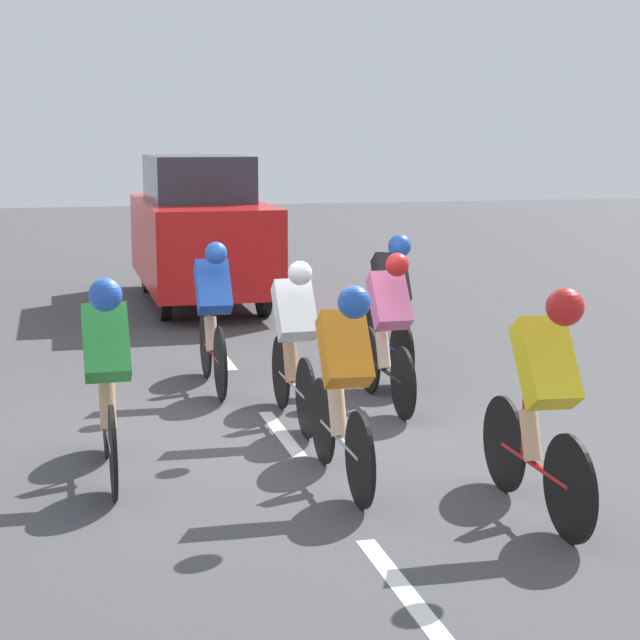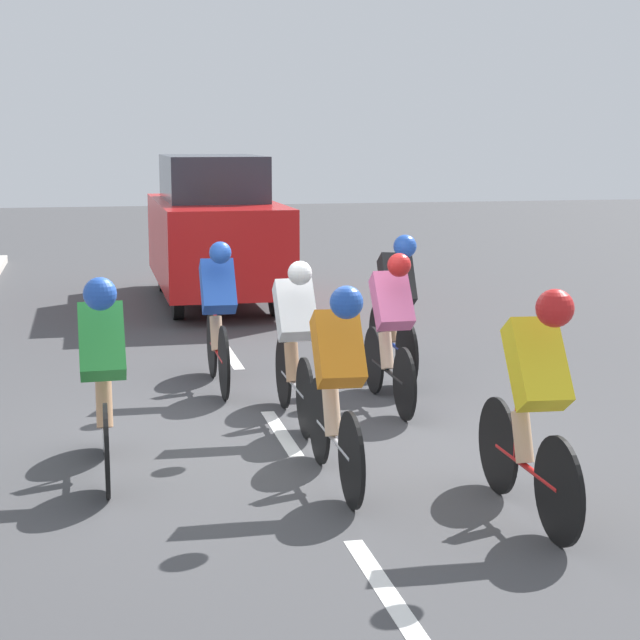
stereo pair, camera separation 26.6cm
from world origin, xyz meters
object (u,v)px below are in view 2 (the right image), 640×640
cyclist_orange (337,380)px  cyclist_black (396,303)px  cyclist_blue (218,313)px  support_car (214,230)px  cyclist_green (103,371)px  cyclist_yellow (535,397)px  cyclist_white (295,339)px  cyclist_pink (391,326)px

cyclist_orange → cyclist_black: bearing=-113.0°
cyclist_blue → support_car: size_ratio=0.39×
cyclist_green → support_car: bearing=-102.2°
cyclist_green → cyclist_yellow: 3.06m
cyclist_white → cyclist_green: 2.00m
support_car → cyclist_pink: bearing=97.1°
cyclist_black → cyclist_yellow: 4.13m
cyclist_pink → cyclist_black: (-0.37, -1.11, 0.03)m
cyclist_orange → cyclist_yellow: size_ratio=1.00×
cyclist_white → cyclist_orange: size_ratio=1.00×
cyclist_white → support_car: bearing=-91.1°
cyclist_pink → cyclist_black: cyclist_black is taller
cyclist_pink → cyclist_black: bearing=-108.3°
cyclist_green → cyclist_blue: bearing=-113.9°
cyclist_orange → cyclist_yellow: bearing=139.5°
cyclist_black → cyclist_orange: (1.36, 3.20, -0.01)m
cyclist_blue → cyclist_green: cyclist_green is taller
cyclist_pink → cyclist_blue: cyclist_blue is taller
cyclist_green → cyclist_orange: bearing=160.4°
cyclist_green → support_car: size_ratio=0.38×
cyclist_orange → cyclist_yellow: (-1.08, 0.92, 0.04)m
cyclist_orange → cyclist_white: bearing=-91.1°
cyclist_black → cyclist_yellow: bearing=86.1°
cyclist_pink → cyclist_blue: bearing=-36.2°
cyclist_pink → cyclist_orange: (0.99, 2.09, 0.02)m
cyclist_green → support_car: support_car is taller
cyclist_white → support_car: 7.01m
cyclist_pink → cyclist_white: (0.96, 0.36, -0.01)m
cyclist_pink → support_car: 6.70m
cyclist_white → cyclist_green: cyclist_green is taller
cyclist_white → cyclist_blue: bearing=-70.9°
cyclist_pink → cyclist_blue: (1.45, -1.06, 0.01)m
cyclist_green → cyclist_yellow: cyclist_yellow is taller
cyclist_blue → cyclist_orange: bearing=98.3°
cyclist_orange → support_car: size_ratio=0.38×
cyclist_yellow → support_car: 9.70m
cyclist_green → support_car: (-1.77, -8.16, 0.29)m
cyclist_blue → cyclist_green: (1.14, 2.58, 0.04)m
cyclist_pink → cyclist_orange: bearing=64.7°
cyclist_pink → cyclist_green: 3.00m
cyclist_white → cyclist_blue: size_ratio=0.99×
cyclist_black → cyclist_green: 3.96m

